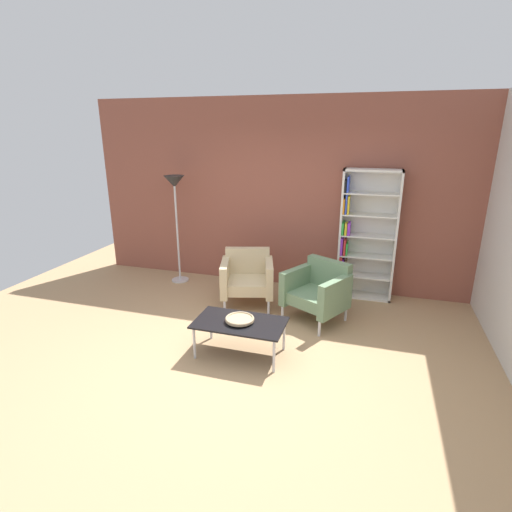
% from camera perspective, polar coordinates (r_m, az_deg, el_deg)
% --- Properties ---
extents(ground_plane, '(8.32, 8.32, 0.00)m').
position_cam_1_polar(ground_plane, '(4.48, -3.41, -14.86)').
color(ground_plane, tan).
extents(brick_back_panel, '(6.40, 0.12, 2.90)m').
position_cam_1_polar(brick_back_panel, '(6.21, 4.27, 8.81)').
color(brick_back_panel, brown).
rests_on(brick_back_panel, ground_plane).
extents(bookshelf_tall, '(0.80, 0.30, 1.90)m').
position_cam_1_polar(bookshelf_tall, '(5.97, 15.24, 2.70)').
color(bookshelf_tall, silver).
rests_on(bookshelf_tall, ground_plane).
extents(coffee_table_low, '(1.00, 0.56, 0.40)m').
position_cam_1_polar(coffee_table_low, '(4.41, -2.35, -9.86)').
color(coffee_table_low, black).
rests_on(coffee_table_low, ground_plane).
extents(decorative_bowl, '(0.32, 0.32, 0.05)m').
position_cam_1_polar(decorative_bowl, '(4.38, -2.36, -9.09)').
color(decorative_bowl, tan).
rests_on(decorative_bowl, coffee_table_low).
extents(armchair_corner_red, '(0.87, 0.83, 0.78)m').
position_cam_1_polar(armchair_corner_red, '(5.63, -1.28, -3.03)').
color(armchair_corner_red, '#C6B289').
rests_on(armchair_corner_red, ground_plane).
extents(armchair_by_bookshelf, '(0.93, 0.90, 0.78)m').
position_cam_1_polar(armchair_by_bookshelf, '(5.24, 8.97, -4.89)').
color(armchair_by_bookshelf, slate).
rests_on(armchair_by_bookshelf, ground_plane).
extents(floor_lamp_torchiere, '(0.32, 0.32, 1.74)m').
position_cam_1_polar(floor_lamp_torchiere, '(6.38, -11.64, 8.73)').
color(floor_lamp_torchiere, silver).
rests_on(floor_lamp_torchiere, ground_plane).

